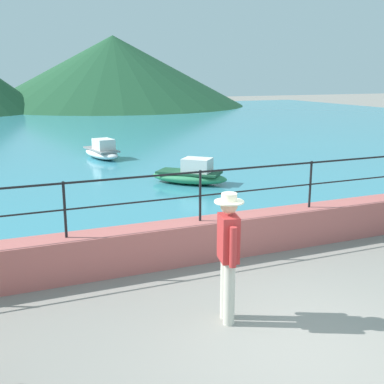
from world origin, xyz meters
name	(u,v)px	position (x,y,z in m)	size (l,w,h in m)	color
ground_plane	(308,348)	(0.00, 0.00, 0.00)	(120.00, 120.00, 0.00)	gray
promenade_wall	(200,240)	(0.00, 3.20, 0.35)	(20.00, 0.56, 0.70)	#BC605B
railing	(200,185)	(0.00, 3.20, 1.34)	(18.44, 0.04, 0.90)	black
lake_water	(45,129)	(0.00, 25.84, 0.03)	(64.00, 44.32, 0.06)	teal
hill_main	(114,71)	(9.23, 45.49, 3.46)	(26.32, 26.32, 6.91)	#1E4C2D
person_walking	(228,251)	(-0.59, 0.98, 0.98)	(0.38, 0.56, 1.75)	beige
boat_1	(102,151)	(0.73, 14.09, 0.33)	(1.27, 2.42, 0.76)	white
boat_2	(191,175)	(2.12, 8.67, 0.33)	(2.30, 2.22, 0.76)	#338C59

